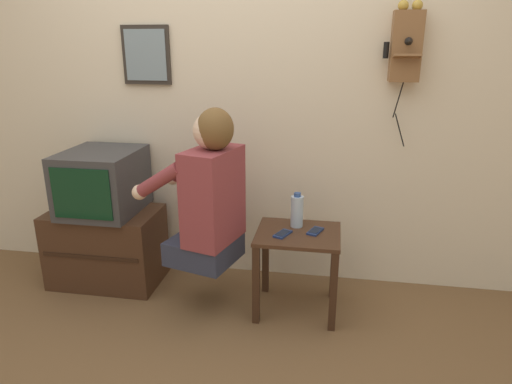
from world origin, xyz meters
TOP-DOWN VIEW (x-y plane):
  - ground_plane at (0.00, 0.00)m, footprint 14.00×14.00m
  - wall_back at (0.00, 1.04)m, footprint 6.80×0.05m
  - side_table at (0.47, 0.58)m, footprint 0.48×0.41m
  - person at (-0.03, 0.51)m, footprint 0.61×0.51m
  - tv_stand at (-0.81, 0.72)m, footprint 0.70×0.44m
  - television at (-0.79, 0.73)m, footprint 0.45×0.52m
  - wall_phone_antique at (1.02, 0.96)m, footprint 0.21×0.19m
  - framed_picture at (-0.55, 1.00)m, footprint 0.31×0.03m
  - cell_phone_held at (0.39, 0.53)m, footprint 0.10×0.14m
  - cell_phone_spare at (0.57, 0.60)m, footprint 0.10×0.14m
  - water_bottle at (0.45, 0.67)m, footprint 0.07×0.07m

SIDE VIEW (x-z plane):
  - ground_plane at x=0.00m, z-range 0.00..0.00m
  - tv_stand at x=-0.81m, z-range 0.00..0.50m
  - side_table at x=0.47m, z-range 0.14..0.64m
  - cell_phone_held at x=0.39m, z-range 0.50..0.51m
  - cell_phone_spare at x=0.57m, z-range 0.50..0.51m
  - water_bottle at x=0.45m, z-range 0.49..0.70m
  - television at x=-0.79m, z-range 0.50..0.89m
  - person at x=-0.03m, z-range 0.28..1.18m
  - wall_back at x=0.00m, z-range 0.00..2.55m
  - framed_picture at x=-0.55m, z-range 1.28..1.64m
  - wall_phone_antique at x=1.02m, z-range 1.12..1.93m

